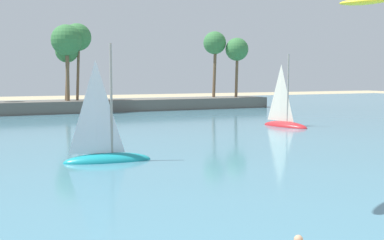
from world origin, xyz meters
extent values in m
cube|color=teal|center=(0.00, 57.53, 0.03)|extent=(220.00, 100.33, 0.06)
cube|color=#605B54|center=(0.00, 67.69, 0.90)|extent=(80.51, 6.00, 1.80)
cylinder|color=brown|center=(35.60, 66.99, 5.84)|extent=(0.67, 0.52, 8.10)
sphere|color=#38753D|center=(35.60, 66.99, 9.89)|extent=(3.86, 3.86, 3.86)
cylinder|color=brown|center=(32.30, 68.77, 6.39)|extent=(0.71, 0.77, 9.21)
sphere|color=#38753D|center=(32.30, 68.77, 10.99)|extent=(3.84, 3.84, 3.84)
cylinder|color=brown|center=(9.20, 67.96, 6.43)|extent=(0.79, 0.63, 9.27)
sphere|color=#38753D|center=(9.20, 67.96, 11.06)|extent=(4.03, 4.03, 4.03)
cylinder|color=brown|center=(7.67, 68.25, 5.40)|extent=(0.90, 0.53, 7.22)
sphere|color=#38753D|center=(7.67, 68.25, 9.00)|extent=(3.30, 3.30, 3.30)
cylinder|color=brown|center=(7.45, 66.80, 6.15)|extent=(0.56, 0.65, 8.70)
sphere|color=#38753D|center=(7.45, 66.80, 10.49)|extent=(4.43, 4.43, 4.43)
sphere|color=tan|center=(2.45, 7.36, 1.56)|extent=(0.21, 0.21, 0.21)
ellipsoid|color=red|center=(24.99, 38.65, 0.06)|extent=(2.97, 5.86, 1.12)
cylinder|color=gray|center=(25.06, 38.38, 4.13)|extent=(0.17, 0.17, 7.03)
pyramid|color=silver|center=(24.83, 39.30, 3.61)|extent=(0.76, 2.50, 5.97)
ellipsoid|color=teal|center=(2.95, 26.85, 0.06)|extent=(5.58, 2.36, 1.08)
cylinder|color=gray|center=(3.22, 26.81, 3.98)|extent=(0.16, 0.16, 6.75)
pyramid|color=silver|center=(2.31, 26.94, 3.47)|extent=(2.43, 0.50, 5.74)
ellipsoid|color=yellow|center=(18.69, 21.90, 10.15)|extent=(2.66, 3.14, 0.49)
camera|label=1|loc=(-4.13, -1.01, 5.32)|focal=43.09mm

